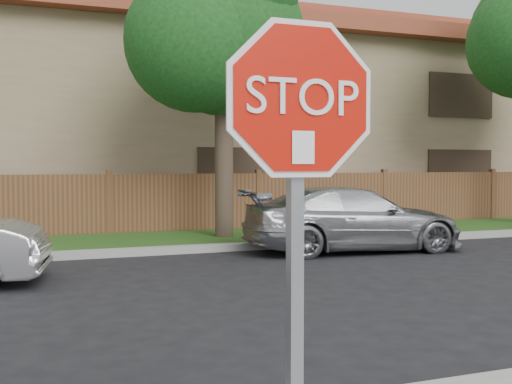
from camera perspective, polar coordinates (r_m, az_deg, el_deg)
name	(u,v)px	position (r m, az deg, el deg)	size (l,w,h in m)	color
far_curb	(128,252)	(12.40, -12.09, -5.63)	(70.00, 0.30, 0.15)	gray
grass_strip	(118,243)	(14.02, -13.02, -4.74)	(70.00, 3.00, 0.12)	#1E4714
fence	(110,206)	(15.53, -13.78, -1.29)	(70.00, 0.12, 1.60)	#51321C
apartment_building	(90,114)	(21.14, -15.54, 7.13)	(35.20, 9.20, 7.20)	#897755
tree_mid	(226,35)	(14.53, -2.87, 14.68)	(4.80, 3.90, 7.35)	#382B21
stop_sign	(299,170)	(2.77, 4.13, 2.15)	(1.01, 0.13, 2.55)	gray
sedan_right	(353,219)	(12.91, 9.22, -2.55)	(1.91, 4.71, 1.37)	#989A9F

